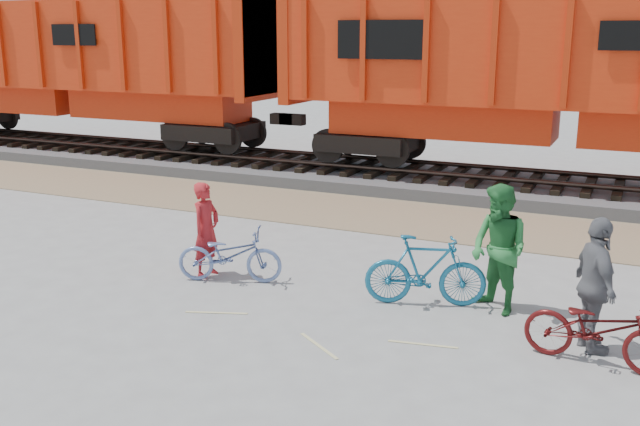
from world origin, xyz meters
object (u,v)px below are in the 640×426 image
Objects in this scene: hopper_car_left at (78,62)px; bicycle_blue at (230,255)px; bicycle_maroon at (598,329)px; person_woman at (595,285)px; person_solo at (206,230)px; person_man at (499,249)px; hopper_car_center at (573,72)px; bicycle_teal at (425,271)px.

bicycle_blue is at bearing -38.31° from hopper_car_left.
person_woman is (-0.10, 0.40, 0.41)m from bicycle_maroon.
person_woman reaches higher than person_solo.
person_woman is (5.49, -0.33, 0.43)m from bicycle_blue.
hopper_car_left is 14.03m from bicycle_blue.
hopper_car_left is at bearing 66.68° from bicycle_maroon.
person_solo is 4.67m from person_man.
hopper_car_center is 9.86m from bicycle_blue.
person_man is (-0.03, -8.05, -2.08)m from hopper_car_center.
bicycle_teal is 2.65m from bicycle_maroon.
hopper_car_left reaches higher than bicycle_blue.
person_man is 1.58m from person_woman.
person_solo is (-6.09, 0.83, 0.32)m from bicycle_maroon.
bicycle_blue is at bearing 60.24° from person_woman.
person_man is (1.00, 0.20, 0.40)m from bicycle_teal.
hopper_car_center reaches higher than person_woman.
hopper_car_center is at bearing 14.82° from bicycle_maroon.
person_man reaches higher than bicycle_maroon.
bicycle_teal is (3.15, 0.30, 0.09)m from bicycle_blue.
bicycle_teal is 1.13× the size of person_solo.
bicycle_blue is 1.08× the size of person_solo.
hopper_car_center is at bearing 126.50° from person_man.
bicycle_maroon is at bearing -3.87° from person_man.
bicycle_maroon is 6.15m from person_solo.
hopper_car_left and hopper_car_center have the same top height.
hopper_car_left is 1.00× the size of hopper_car_center.
person_man reaches higher than bicycle_teal.
person_solo is 6.01m from person_woman.
person_solo is at bearing -138.30° from person_man.
hopper_car_left is 17.12m from person_man.
bicycle_blue is (-4.18, -8.55, -2.56)m from hopper_car_center.
bicycle_blue is 0.97× the size of person_woman.
bicycle_maroon is (16.41, -9.28, -2.55)m from hopper_car_left.
hopper_car_left is 8.06× the size of person_woman.
bicycle_teal is at bearing 48.50° from person_woman.
person_man is at bearing 55.58° from bicycle_maroon.
bicycle_teal is 1.02× the size of person_woman.
person_solo is at bearing 59.90° from bicycle_blue.
bicycle_teal is 2.45m from person_woman.
bicycle_teal is at bearing 73.18° from bicycle_maroon.
hopper_car_left reaches higher than person_woman.
person_woman is (1.34, -0.84, -0.06)m from person_man.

